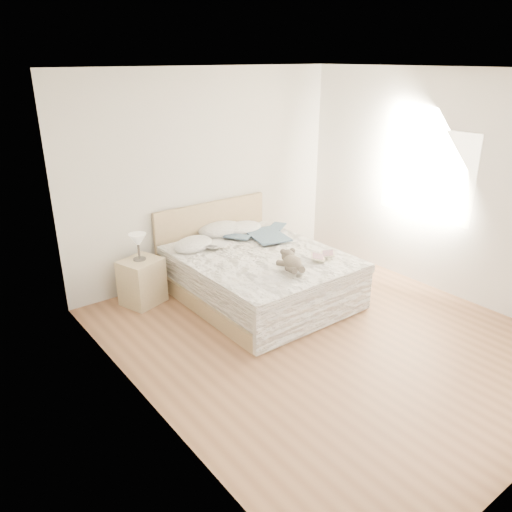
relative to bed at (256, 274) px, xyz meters
name	(u,v)px	position (x,y,z in m)	size (l,w,h in m)	color
floor	(324,335)	(0.00, -1.19, -0.31)	(4.00, 4.50, 0.00)	brown
ceiling	(339,69)	(0.00, -1.19, 2.39)	(4.00, 4.50, 0.00)	white
wall_back	(207,175)	(0.00, 1.06, 1.04)	(4.00, 0.02, 2.70)	silver
wall_left	(143,264)	(-2.00, -1.19, 1.04)	(0.02, 4.50, 2.70)	silver
wall_right	(448,186)	(2.00, -1.19, 1.04)	(0.02, 4.50, 2.70)	silver
window	(427,173)	(1.99, -0.89, 1.14)	(0.02, 1.30, 1.10)	white
bed	(256,274)	(0.00, 0.00, 0.00)	(1.72, 2.14, 1.00)	tan
nightstand	(142,282)	(-1.20, 0.71, -0.03)	(0.45, 0.40, 0.56)	#C7B286
table_lamp	(138,241)	(-1.19, 0.72, 0.49)	(0.24, 0.24, 0.32)	#4D4842
pillow_left	(193,244)	(-0.52, 0.60, 0.33)	(0.56, 0.39, 0.17)	silver
pillow_middle	(221,229)	(0.07, 0.86, 0.33)	(0.65, 0.46, 0.20)	silver
pillow_right	(243,228)	(0.34, 0.73, 0.33)	(0.54, 0.38, 0.16)	white
blouse	(267,235)	(0.43, 0.33, 0.32)	(0.67, 0.72, 0.03)	#364F66
photo_book	(215,246)	(-0.33, 0.41, 0.32)	(0.29, 0.20, 0.02)	silver
childrens_book	(323,256)	(0.49, -0.64, 0.32)	(0.33, 0.22, 0.02)	beige
teddy_bear	(292,269)	(-0.08, -0.74, 0.34)	(0.25, 0.36, 0.19)	#665B4C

